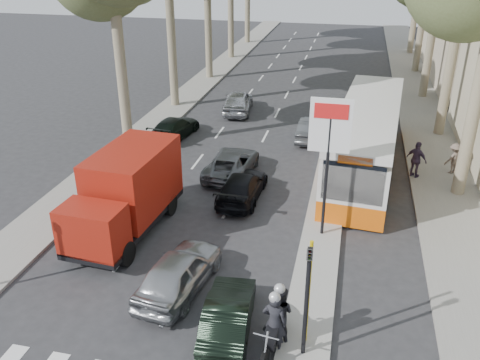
# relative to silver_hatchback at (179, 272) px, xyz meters

# --- Properties ---
(ground) EXTENTS (120.00, 120.00, 0.00)m
(ground) POSITION_rel_silver_hatchback_xyz_m (1.10, -0.60, -0.71)
(ground) COLOR #28282B
(ground) RESTS_ON ground
(sidewalk_right) EXTENTS (3.20, 70.00, 0.12)m
(sidewalk_right) POSITION_rel_silver_hatchback_xyz_m (9.70, 24.40, -0.65)
(sidewalk_right) COLOR gray
(sidewalk_right) RESTS_ON ground
(median_left) EXTENTS (2.40, 64.00, 0.12)m
(median_left) POSITION_rel_silver_hatchback_xyz_m (-6.90, 27.40, -0.65)
(median_left) COLOR gray
(median_left) RESTS_ON ground
(traffic_island) EXTENTS (1.50, 26.00, 0.16)m
(traffic_island) POSITION_rel_silver_hatchback_xyz_m (4.35, 10.40, -0.63)
(traffic_island) COLOR gray
(traffic_island) RESTS_ON ground
(billboard) EXTENTS (1.50, 12.10, 5.60)m
(billboard) POSITION_rel_silver_hatchback_xyz_m (4.35, 4.40, 2.99)
(billboard) COLOR yellow
(billboard) RESTS_ON ground
(traffic_light_island) EXTENTS (0.16, 0.41, 3.60)m
(traffic_light_island) POSITION_rel_silver_hatchback_xyz_m (4.35, -2.10, 1.78)
(traffic_light_island) COLOR black
(traffic_light_island) RESTS_ON ground
(silver_hatchback) EXTENTS (2.22, 4.35, 1.42)m
(silver_hatchback) POSITION_rel_silver_hatchback_xyz_m (0.00, 0.00, 0.00)
(silver_hatchback) COLOR #9DA0A5
(silver_hatchback) RESTS_ON ground
(dark_hatchback) EXTENTS (1.69, 3.86, 1.23)m
(dark_hatchback) POSITION_rel_silver_hatchback_xyz_m (2.08, -1.60, -0.09)
(dark_hatchback) COLOR black
(dark_hatchback) RESTS_ON ground
(queue_car_a) EXTENTS (2.20, 4.48, 1.22)m
(queue_car_a) POSITION_rel_silver_hatchback_xyz_m (-0.46, 9.23, -0.10)
(queue_car_a) COLOR #54585C
(queue_car_a) RESTS_ON ground
(queue_car_b) EXTENTS (1.81, 4.22, 1.21)m
(queue_car_b) POSITION_rel_silver_hatchback_xyz_m (0.60, 6.84, -0.10)
(queue_car_b) COLOR black
(queue_car_b) RESTS_ON ground
(queue_car_c) EXTENTS (2.22, 4.53, 1.49)m
(queue_car_c) POSITION_rel_silver_hatchback_xyz_m (-2.40, 18.98, 0.03)
(queue_car_c) COLOR #A3A6AB
(queue_car_c) RESTS_ON ground
(queue_car_d) EXTENTS (1.54, 3.92, 1.27)m
(queue_car_d) POSITION_rel_silver_hatchback_xyz_m (2.90, 15.04, -0.08)
(queue_car_d) COLOR #46494D
(queue_car_d) RESTS_ON ground
(queue_car_e) EXTENTS (2.21, 4.30, 1.19)m
(queue_car_e) POSITION_rel_silver_hatchback_xyz_m (-4.96, 13.59, -0.11)
(queue_car_e) COLOR black
(queue_car_e) RESTS_ON ground
(red_truck) EXTENTS (2.68, 6.19, 3.23)m
(red_truck) POSITION_rel_silver_hatchback_xyz_m (-3.18, 3.23, 1.00)
(red_truck) COLOR black
(red_truck) RESTS_ON ground
(city_bus) EXTENTS (3.81, 12.70, 3.30)m
(city_bus) POSITION_rel_silver_hatchback_xyz_m (5.90, 11.35, 1.03)
(city_bus) COLOR #DB590C
(city_bus) RESTS_ON ground
(motorcycle) EXTENTS (0.97, 2.43, 2.08)m
(motorcycle) POSITION_rel_silver_hatchback_xyz_m (3.53, -1.84, 0.23)
(motorcycle) COLOR black
(motorcycle) RESTS_ON ground
(pedestrian_near) EXTENTS (1.15, 1.03, 1.79)m
(pedestrian_near) POSITION_rel_silver_hatchback_xyz_m (8.30, 10.73, 0.31)
(pedestrian_near) COLOR #3F2F47
(pedestrian_near) RESTS_ON sidewalk_right
(pedestrian_far) EXTENTS (1.07, 0.93, 1.54)m
(pedestrian_far) POSITION_rel_silver_hatchback_xyz_m (10.13, 11.60, 0.18)
(pedestrian_far) COLOR #66584D
(pedestrian_far) RESTS_ON sidewalk_right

